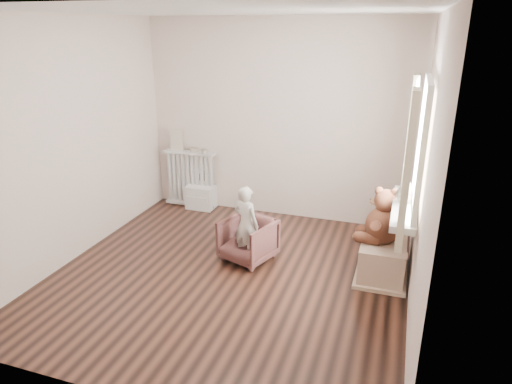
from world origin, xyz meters
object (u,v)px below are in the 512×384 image
(child, at_px, (246,224))
(teddy_bear, at_px, (384,217))
(armchair, at_px, (248,240))
(plush_cat, at_px, (405,193))
(radiator, at_px, (191,180))
(toy_vanity, at_px, (201,190))
(toy_bench, at_px, (383,255))

(child, relative_size, teddy_bear, 1.50)
(armchair, xyz_separation_m, plush_cat, (1.59, -0.04, 0.76))
(radiator, xyz_separation_m, toy_vanity, (0.17, -0.03, -0.11))
(child, height_order, toy_bench, child)
(plush_cat, bearing_deg, teddy_bear, 153.25)
(armchair, bearing_deg, plush_cat, 17.51)
(radiator, distance_m, child, 1.88)
(radiator, xyz_separation_m, armchair, (1.32, -1.28, -0.15))
(radiator, height_order, armchair, radiator)
(child, relative_size, toy_bench, 1.02)
(armchair, relative_size, toy_bench, 0.63)
(plush_cat, bearing_deg, child, -166.85)
(toy_bench, bearing_deg, child, -170.30)
(radiator, distance_m, teddy_bear, 3.00)
(toy_bench, relative_size, teddy_bear, 1.47)
(child, bearing_deg, toy_bench, -151.28)
(child, bearing_deg, plush_cat, -160.69)
(toy_vanity, bearing_deg, toy_bench, -21.94)
(radiator, height_order, child, child)
(radiator, height_order, plush_cat, plush_cat)
(armchair, relative_size, child, 0.61)
(toy_vanity, bearing_deg, radiator, 169.94)
(toy_vanity, distance_m, armchair, 1.70)
(toy_bench, height_order, plush_cat, plush_cat)
(teddy_bear, xyz_separation_m, plush_cat, (0.17, -0.14, 0.33))
(radiator, relative_size, plush_cat, 3.03)
(radiator, xyz_separation_m, child, (1.32, -1.33, 0.06))
(toy_vanity, relative_size, teddy_bear, 1.06)
(radiator, height_order, toy_bench, radiator)
(armchair, bearing_deg, child, -70.98)
(toy_vanity, distance_m, child, 1.75)
(plush_cat, bearing_deg, toy_bench, 133.15)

